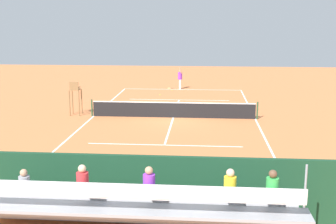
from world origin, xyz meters
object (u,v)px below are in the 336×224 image
at_px(bleacher_stand, 135,208).
at_px(tennis_player, 180,77).
at_px(tennis_racket, 169,88).
at_px(courtside_bench, 199,193).
at_px(tennis_ball_near, 172,90).
at_px(tennis_ball_far, 160,95).
at_px(equipment_bag, 132,204).
at_px(tennis_net, 173,110).
at_px(umpire_chair, 75,95).

xyz_separation_m(bleacher_stand, tennis_player, (0.26, -26.62, 0.06)).
bearing_deg(tennis_racket, courtside_bench, 96.70).
height_order(tennis_racket, tennis_ball_near, tennis_ball_near).
xyz_separation_m(tennis_ball_near, tennis_ball_far, (0.81, 2.24, 0.00)).
distance_m(tennis_racket, tennis_ball_far, 3.49).
bearing_deg(tennis_ball_far, bleacher_stand, 94.10).
bearing_deg(tennis_ball_far, equipment_bag, 93.38).
bearing_deg(tennis_ball_far, tennis_player, -114.47).
height_order(bleacher_stand, tennis_player, bleacher_stand).
bearing_deg(bleacher_stand, tennis_racket, -87.43).
bearing_deg(tennis_ball_far, courtside_bench, 99.02).
bearing_deg(bleacher_stand, tennis_player, -89.44).
xyz_separation_m(tennis_net, courtside_bench, (-1.75, 13.27, 0.06)).
bearing_deg(umpire_chair, equipment_bag, 113.17).
height_order(bleacher_stand, tennis_ball_far, bleacher_stand).
distance_m(equipment_bag, tennis_ball_far, 21.52).
relative_size(equipment_bag, tennis_racket, 1.54).
xyz_separation_m(bleacher_stand, tennis_ball_near, (0.87, -25.73, -0.92)).
distance_m(courtside_bench, equipment_bag, 2.16).
bearing_deg(tennis_net, umpire_chair, -2.03).
distance_m(umpire_chair, tennis_player, 12.52).
bearing_deg(courtside_bench, tennis_player, -85.41).
xyz_separation_m(tennis_net, equipment_bag, (0.37, 13.40, -0.32)).
bearing_deg(equipment_bag, tennis_ball_near, -88.89).
bearing_deg(tennis_player, tennis_net, 91.10).
xyz_separation_m(bleacher_stand, courtside_bench, (-1.71, -2.14, -0.39)).
xyz_separation_m(courtside_bench, equipment_bag, (2.12, 0.13, -0.38)).
bearing_deg(tennis_net, bleacher_stand, 90.17).
bearing_deg(bleacher_stand, courtside_bench, -128.57).
relative_size(courtside_bench, tennis_player, 0.93).
relative_size(umpire_chair, equipment_bag, 2.38).
xyz_separation_m(equipment_bag, tennis_ball_far, (1.27, -21.48, -0.15)).
bearing_deg(equipment_bag, tennis_racket, -88.18).
xyz_separation_m(tennis_net, tennis_ball_near, (0.83, -10.32, -0.47)).
height_order(tennis_net, tennis_ball_far, tennis_net).
distance_m(courtside_bench, tennis_ball_near, 23.74).
height_order(tennis_net, courtside_bench, tennis_net).
bearing_deg(courtside_bench, tennis_ball_far, -80.98).
height_order(courtside_bench, tennis_racket, courtside_bench).
height_order(umpire_chair, courtside_bench, umpire_chair).
relative_size(tennis_net, tennis_ball_far, 156.06).
distance_m(tennis_net, tennis_ball_near, 10.36).
bearing_deg(courtside_bench, equipment_bag, 3.46).
xyz_separation_m(tennis_racket, tennis_ball_near, (-0.33, 1.21, 0.02)).
distance_m(bleacher_stand, courtside_bench, 2.76).
height_order(equipment_bag, tennis_player, tennis_player).
bearing_deg(tennis_net, tennis_ball_far, -78.53).
bearing_deg(equipment_bag, courtside_bench, -176.54).
bearing_deg(tennis_racket, equipment_bag, 91.82).
bearing_deg(tennis_ball_far, tennis_ball_near, -109.88).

